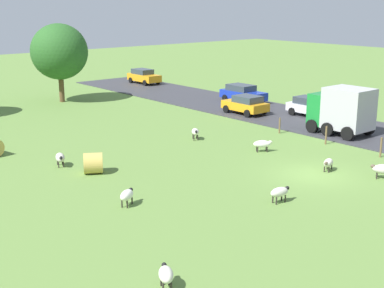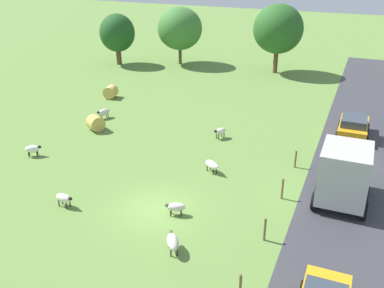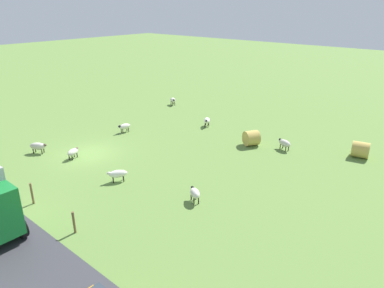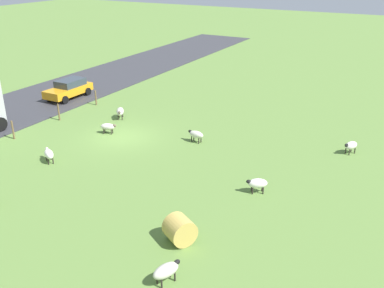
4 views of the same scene
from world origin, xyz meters
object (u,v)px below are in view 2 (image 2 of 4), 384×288
sheep_1 (33,149)px  sheep_3 (220,131)px  truck_0 (345,172)px  tree_3 (117,33)px  tree_0 (180,29)px  hay_bale_1 (111,92)px  sheep_4 (64,198)px  sheep_6 (212,165)px  car_3 (353,126)px  sheep_5 (104,112)px  hay_bale_0 (95,123)px  tree_1 (278,29)px  sheep_7 (176,207)px  sheep_2 (173,242)px

sheep_1 → sheep_3: (10.60, 7.54, 0.02)m
truck_0 → tree_3: bearing=141.3°
sheep_3 → tree_0: tree_0 is taller
hay_bale_1 → tree_0: tree_0 is taller
hay_bale_1 → tree_0: size_ratio=0.17×
sheep_3 → sheep_4: (-4.80, -11.84, -0.02)m
sheep_6 → car_3: 11.88m
tree_0 → tree_3: 7.22m
truck_0 → car_3: (-0.02, 9.53, -0.97)m
sheep_5 → tree_3: tree_3 is taller
sheep_3 → sheep_5: size_ratio=0.84×
hay_bale_0 → tree_1: (9.02, 21.50, 4.15)m
sheep_5 → sheep_6: sheep_5 is taller
hay_bale_0 → car_3: (18.19, 6.04, 0.29)m
hay_bale_1 → tree_1: tree_1 is taller
tree_0 → hay_bale_1: bearing=-93.5°
sheep_1 → sheep_4: size_ratio=0.95×
sheep_6 → sheep_7: (-0.15, -5.17, -0.03)m
sheep_3 → hay_bale_1: hay_bale_1 is taller
sheep_1 → tree_0: (-0.89, 26.50, 3.58)m
sheep_7 → tree_1: tree_1 is taller
tree_3 → truck_0: size_ratio=1.38×
sheep_1 → sheep_7: sheep_1 is taller
sheep_2 → sheep_6: sheep_2 is taller
sheep_4 → tree_1: size_ratio=0.16×
hay_bale_0 → sheep_5: bearing=108.9°
sheep_4 → tree_3: tree_3 is taller
tree_0 → tree_3: bearing=-156.0°
tree_3 → sheep_3: bearing=-41.6°
truck_0 → car_3: bearing=90.1°
sheep_6 → tree_3: 28.82m
sheep_5 → sheep_2: bearing=-47.4°
hay_bale_0 → tree_1: tree_1 is taller
sheep_7 → car_3: bearing=61.1°
sheep_6 → car_3: size_ratio=0.31×
sheep_5 → hay_bale_0: bearing=-71.1°
sheep_6 → truck_0: size_ratio=0.29×
sheep_1 → sheep_7: 12.01m
sheep_5 → sheep_6: bearing=-25.5°
hay_bale_1 → hay_bale_0: bearing=-66.6°
tree_1 → car_3: size_ratio=1.89×
sheep_1 → sheep_2: 13.94m
sheep_4 → tree_3: 31.03m
sheep_1 → sheep_5: size_ratio=0.89×
sheep_4 → tree_0: tree_0 is taller
sheep_7 → tree_0: (-12.58, 29.27, 3.63)m
hay_bale_0 → sheep_3: bearing=13.0°
hay_bale_1 → tree_3: bearing=117.4°
sheep_4 → hay_bale_1: (-7.54, 16.81, 0.04)m
tree_0 → tree_1: (11.25, 0.41, 0.62)m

